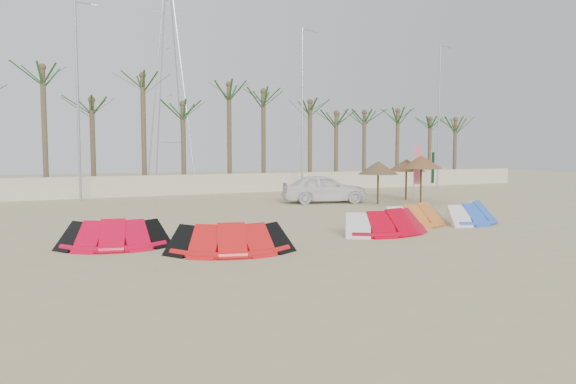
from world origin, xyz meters
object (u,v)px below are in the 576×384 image
kite_red_mid (227,236)px  parasol_left (378,168)px  kite_orange (412,213)px  parasol_mid (421,162)px  kite_red_right (383,220)px  car (324,188)px  kite_blue (466,211)px  kite_red_left (113,233)px  parasol_right (406,165)px

kite_red_mid → parasol_left: parasol_left is taller
kite_red_mid → kite_orange: same height
parasol_mid → kite_red_right: bearing=-137.7°
parasol_left → parasol_mid: 2.35m
car → kite_blue: bearing=-156.6°
kite_red_left → car: car is taller
kite_red_mid → kite_blue: (10.51, 1.54, -0.00)m
kite_red_mid → parasol_left: size_ratio=1.60×
parasol_mid → parasol_right: 2.29m
kite_red_left → parasol_mid: size_ratio=1.28×
kite_red_mid → kite_blue: size_ratio=0.99×
kite_blue → car: 9.26m
kite_orange → car: car is taller
kite_red_right → kite_blue: same height
kite_red_left → kite_blue: size_ratio=0.90×
parasol_mid → parasol_right: (0.76, 2.15, -0.23)m
kite_red_right → parasol_mid: size_ratio=1.43×
kite_red_mid → parasol_left: bearing=37.4°
kite_red_mid → car: size_ratio=0.79×
kite_red_right → parasol_left: (5.69, 8.03, 1.50)m
kite_red_right → car: (3.45, 9.86, 0.36)m
parasol_mid → parasol_right: size_ratio=1.10×
kite_red_mid → kite_red_right: same height
kite_red_mid → parasol_right: size_ratio=1.55×
kite_red_left → kite_blue: (13.26, -0.59, 0.00)m
kite_red_mid → car: car is taller
kite_orange → parasol_left: size_ratio=1.61×
kite_red_mid → car: bearing=48.7°
kite_red_right → parasol_mid: 10.75m
kite_orange → kite_red_left: bearing=179.4°
parasol_right → kite_blue: bearing=-115.2°
parasol_left → car: bearing=140.8°
kite_red_left → kite_red_mid: same height
kite_red_left → car: bearing=35.3°
kite_red_left → kite_blue: bearing=-2.5°
kite_blue → car: bearing=96.8°
kite_blue → car: size_ratio=0.80×
kite_orange → car: 8.82m
parasol_left → parasol_right: 3.17m
parasol_left → car: 3.11m
kite_red_left → kite_red_right: size_ratio=0.89×
kite_red_mid → kite_orange: 8.45m
kite_red_mid → kite_orange: size_ratio=0.99×
parasol_mid → car: (-4.39, 2.73, -1.44)m
kite_red_left → kite_red_right: same height
kite_red_right → kite_orange: (2.25, 1.13, -0.00)m
kite_red_mid → parasol_left: (11.66, 8.90, 1.50)m
kite_red_right → kite_orange: same height
kite_red_right → kite_orange: bearing=26.8°
kite_red_left → kite_orange: size_ratio=0.90×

